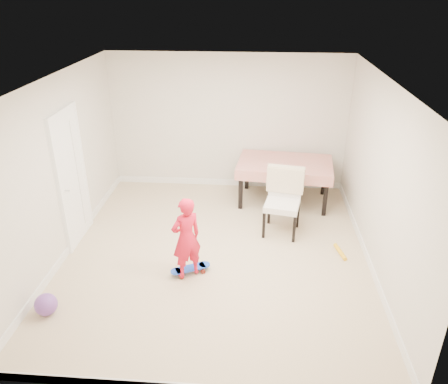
# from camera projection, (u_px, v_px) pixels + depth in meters

# --- Properties ---
(ground) EXTENTS (5.00, 5.00, 0.00)m
(ground) POSITION_uv_depth(u_px,v_px,m) (216.00, 254.00, 6.63)
(ground) COLOR #C5AE89
(ground) RESTS_ON ground
(ceiling) EXTENTS (4.50, 5.00, 0.04)m
(ceiling) POSITION_uv_depth(u_px,v_px,m) (215.00, 83.00, 5.50)
(ceiling) COLOR silver
(ceiling) RESTS_ON wall_back
(wall_back) EXTENTS (4.50, 0.04, 2.60)m
(wall_back) POSITION_uv_depth(u_px,v_px,m) (228.00, 123.00, 8.29)
(wall_back) COLOR beige
(wall_back) RESTS_ON ground
(wall_front) EXTENTS (4.50, 0.04, 2.60)m
(wall_front) POSITION_uv_depth(u_px,v_px,m) (189.00, 288.00, 3.84)
(wall_front) COLOR beige
(wall_front) RESTS_ON ground
(wall_left) EXTENTS (0.04, 5.00, 2.60)m
(wall_left) POSITION_uv_depth(u_px,v_px,m) (60.00, 171.00, 6.21)
(wall_left) COLOR beige
(wall_left) RESTS_ON ground
(wall_right) EXTENTS (0.04, 5.00, 2.60)m
(wall_right) POSITION_uv_depth(u_px,v_px,m) (379.00, 180.00, 5.91)
(wall_right) COLOR beige
(wall_right) RESTS_ON ground
(door) EXTENTS (0.11, 0.94, 2.11)m
(door) POSITION_uv_depth(u_px,v_px,m) (72.00, 180.00, 6.60)
(door) COLOR white
(door) RESTS_ON ground
(baseboard_back) EXTENTS (4.50, 0.02, 0.12)m
(baseboard_back) POSITION_uv_depth(u_px,v_px,m) (228.00, 182.00, 8.84)
(baseboard_back) COLOR white
(baseboard_back) RESTS_ON ground
(baseboard_left) EXTENTS (0.02, 5.00, 0.12)m
(baseboard_left) POSITION_uv_depth(u_px,v_px,m) (73.00, 244.00, 6.76)
(baseboard_left) COLOR white
(baseboard_left) RESTS_ON ground
(baseboard_right) EXTENTS (0.02, 5.00, 0.12)m
(baseboard_right) POSITION_uv_depth(u_px,v_px,m) (367.00, 257.00, 6.45)
(baseboard_right) COLOR white
(baseboard_right) RESTS_ON ground
(dining_table) EXTENTS (1.78, 1.22, 0.79)m
(dining_table) POSITION_uv_depth(u_px,v_px,m) (284.00, 182.00, 8.05)
(dining_table) COLOR #B50915
(dining_table) RESTS_ON ground
(dining_chair) EXTENTS (0.70, 0.77, 1.08)m
(dining_chair) POSITION_uv_depth(u_px,v_px,m) (282.00, 203.00, 6.96)
(dining_chair) COLOR silver
(dining_chair) RESTS_ON ground
(skateboard) EXTENTS (0.61, 0.45, 0.09)m
(skateboard) POSITION_uv_depth(u_px,v_px,m) (191.00, 270.00, 6.18)
(skateboard) COLOR blue
(skateboard) RESTS_ON ground
(child) EXTENTS (0.52, 0.49, 1.18)m
(child) POSITION_uv_depth(u_px,v_px,m) (186.00, 240.00, 5.87)
(child) COLOR red
(child) RESTS_ON ground
(balloon) EXTENTS (0.28, 0.28, 0.28)m
(balloon) POSITION_uv_depth(u_px,v_px,m) (46.00, 304.00, 5.38)
(balloon) COLOR #7543A2
(balloon) RESTS_ON ground
(foam_toy) EXTENTS (0.15, 0.40, 0.06)m
(foam_toy) POSITION_uv_depth(u_px,v_px,m) (340.00, 252.00, 6.62)
(foam_toy) COLOR yellow
(foam_toy) RESTS_ON ground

